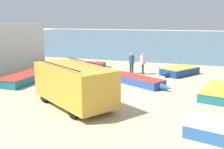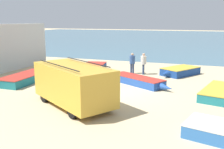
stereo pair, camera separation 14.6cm
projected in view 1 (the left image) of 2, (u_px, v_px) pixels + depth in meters
The scene contains 10 objects.
ground_plane at pixel (119, 94), 15.54m from camera, with size 200.00×200.00×0.00m, color tan.
sea_water at pixel (186, 38), 63.47m from camera, with size 120.00×80.00×0.01m, color #477084.
parked_van at pixel (74, 84), 13.15m from camera, with size 5.26×4.34×2.21m.
fishing_rowboat_0 at pixel (90, 69), 21.39m from camera, with size 2.36×5.16×0.63m.
fishing_rowboat_3 at pixel (179, 71), 20.78m from camera, with size 3.03×3.74×0.59m.
fishing_rowboat_4 at pixel (218, 91), 15.09m from camera, with size 2.18×4.64×0.51m.
fishing_rowboat_5 at pixel (139, 81), 17.65m from camera, with size 4.70×3.12×0.53m.
fishing_rowboat_6 at pixel (26, 78), 18.43m from camera, with size 1.78×5.07×0.56m.
fisherman_0 at pixel (132, 61), 21.16m from camera, with size 0.44×0.44×1.68m.
fisherman_1 at pixel (143, 62), 20.86m from camera, with size 0.45×0.45×1.71m.
Camera 1 is at (4.66, -14.24, 4.31)m, focal length 42.00 mm.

